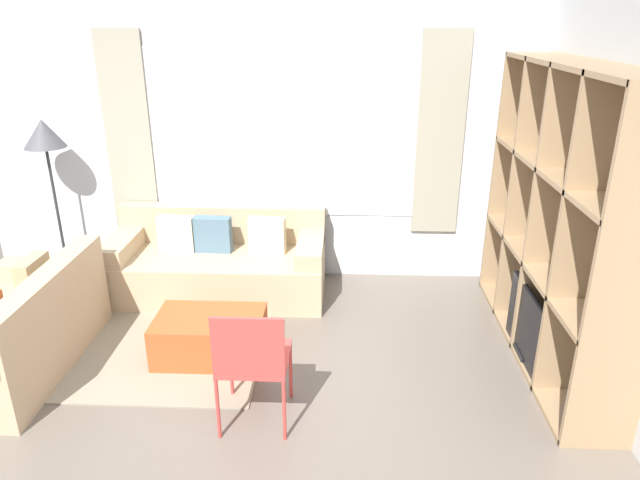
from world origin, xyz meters
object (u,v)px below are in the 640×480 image
Objects in this scene: shelving_unit at (563,223)px; ottoman at (210,337)px; floor_lamp at (45,142)px; couch_main at (219,263)px; couch_side at (17,332)px; folding_chair at (252,357)px.

ottoman is at bearing -175.41° from shelving_unit.
floor_lamp is (-4.38, 1.08, 0.33)m from shelving_unit.
couch_main reaches higher than ottoman.
ottoman is 2.50m from floor_lamp.
couch_main is at bearing 136.60° from couch_side.
floor_lamp is (-0.33, 1.49, 1.11)m from couch_side.
ottoman is 0.98m from folding_chair.
couch_side is at bearing -17.59° from folding_chair.
couch_main is (-2.80, 0.92, -0.78)m from shelving_unit.
couch_main and couch_side have the same top height.
couch_side is at bearing -77.61° from floor_lamp.
couch_side is 1.43m from ottoman.
couch_main is 2.03m from folding_chair.
shelving_unit reaches higher than ottoman.
shelving_unit is 3.05m from couch_main.
ottoman is at bearing -36.67° from floor_lamp.
floor_lamp reaches higher than folding_chair.
ottoman is 0.51× the size of floor_lamp.
folding_chair is at bearing 72.41° from couch_side.
couch_main is 1.94m from floor_lamp.
shelving_unit reaches higher than floor_lamp.
shelving_unit is 1.42× the size of floor_lamp.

